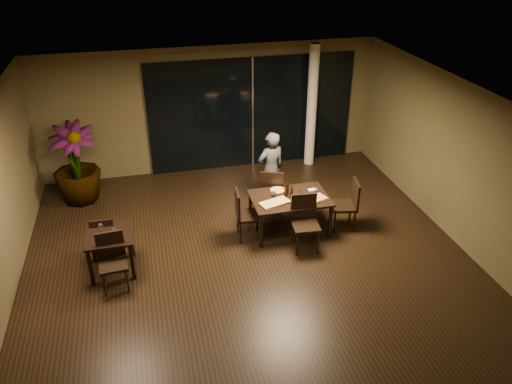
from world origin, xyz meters
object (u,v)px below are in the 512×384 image
(diner, at_px, (271,169))
(bottle_c, at_px, (287,187))
(main_table, at_px, (290,201))
(potted_plant, at_px, (75,164))
(chair_main_right, at_px, (349,202))
(bottle_b, at_px, (291,191))
(chair_main_far, at_px, (272,190))
(chair_main_left, at_px, (244,212))
(chair_side_near, at_px, (112,258))
(bottle_a, at_px, (286,190))
(side_table, at_px, (110,241))
(chair_side_far, at_px, (104,236))
(chair_main_near, at_px, (305,219))

(diner, height_order, bottle_c, diner)
(main_table, height_order, potted_plant, potted_plant)
(chair_main_right, height_order, diner, diner)
(potted_plant, height_order, bottle_b, potted_plant)
(main_table, relative_size, chair_main_far, 1.43)
(main_table, bearing_deg, bottle_b, 8.07)
(chair_main_left, bearing_deg, chair_side_near, 113.72)
(diner, bearing_deg, chair_side_near, 17.62)
(chair_main_right, height_order, chair_side_near, chair_main_right)
(diner, bearing_deg, bottle_a, 76.40)
(side_table, distance_m, chair_side_far, 0.43)
(chair_side_far, bearing_deg, potted_plant, -74.60)
(main_table, relative_size, chair_main_near, 1.43)
(chair_main_near, relative_size, chair_main_right, 1.02)
(potted_plant, bearing_deg, diner, -15.66)
(chair_main_far, relative_size, potted_plant, 0.59)
(chair_main_near, xyz_separation_m, chair_main_right, (1.05, 0.41, -0.01))
(chair_main_near, distance_m, bottle_b, 0.66)
(diner, height_order, bottle_a, diner)
(chair_main_far, bearing_deg, bottle_a, 117.24)
(main_table, bearing_deg, chair_side_near, -164.90)
(chair_main_left, height_order, potted_plant, potted_plant)
(diner, distance_m, potted_plant, 4.18)
(bottle_a, bearing_deg, bottle_c, 59.04)
(chair_side_near, xyz_separation_m, diner, (3.28, 2.02, 0.28))
(chair_main_far, distance_m, chair_main_right, 1.58)
(chair_main_left, bearing_deg, bottle_a, -79.87)
(chair_main_left, distance_m, bottle_a, 0.91)
(main_table, distance_m, side_table, 3.44)
(main_table, relative_size, chair_side_far, 1.71)
(side_table, height_order, chair_main_near, chair_main_near)
(chair_side_far, xyz_separation_m, potted_plant, (-0.58, 2.35, 0.39))
(chair_main_near, xyz_separation_m, diner, (-0.20, 1.69, 0.24))
(chair_main_right, bearing_deg, chair_side_near, -69.63)
(chair_main_near, relative_size, potted_plant, 0.60)
(main_table, relative_size, bottle_a, 5.24)
(chair_main_left, xyz_separation_m, bottle_c, (0.91, 0.19, 0.33))
(potted_plant, relative_size, bottle_c, 6.05)
(side_table, relative_size, chair_side_far, 0.91)
(main_table, distance_m, bottle_c, 0.26)
(chair_main_far, xyz_separation_m, chair_side_near, (-3.19, -1.58, -0.03))
(chair_main_near, relative_size, bottle_b, 3.99)
(side_table, bearing_deg, bottle_b, 8.36)
(chair_main_right, height_order, bottle_a, bottle_a)
(side_table, height_order, diner, diner)
(potted_plant, bearing_deg, main_table, -28.63)
(chair_main_near, distance_m, chair_side_near, 3.49)
(potted_plant, bearing_deg, chair_main_left, -35.63)
(chair_main_left, distance_m, bottle_b, 1.00)
(main_table, bearing_deg, side_table, -171.63)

